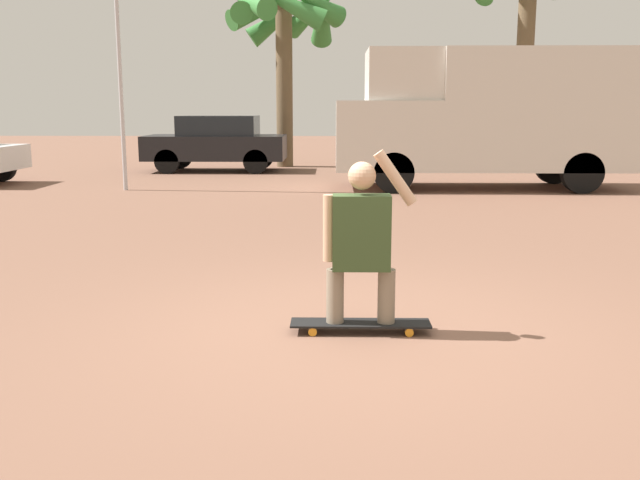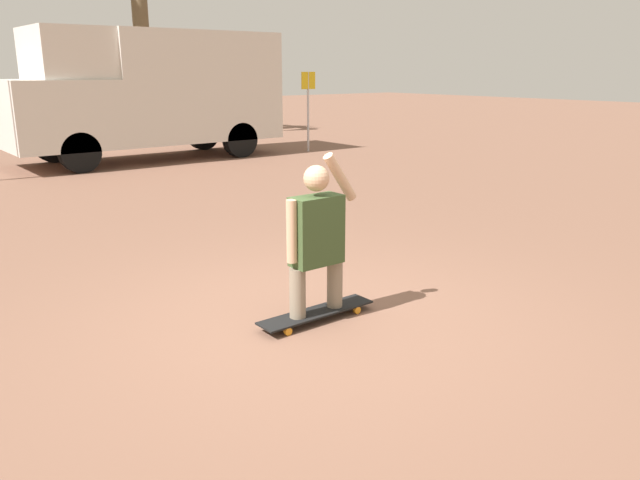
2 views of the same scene
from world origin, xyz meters
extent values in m
plane|color=brown|center=(0.00, 0.00, 0.00)|extent=(80.00, 80.00, 0.00)
cube|color=black|center=(0.04, -0.01, 0.08)|extent=(1.13, 0.25, 0.02)
cylinder|color=orange|center=(-0.34, -0.11, 0.03)|extent=(0.07, 0.03, 0.07)
cylinder|color=orange|center=(-0.34, 0.09, 0.03)|extent=(0.07, 0.03, 0.07)
cylinder|color=orange|center=(0.42, -0.11, 0.03)|extent=(0.07, 0.03, 0.07)
cylinder|color=orange|center=(0.42, 0.09, 0.03)|extent=(0.07, 0.03, 0.07)
cylinder|color=gray|center=(-0.16, -0.01, 0.30)|extent=(0.14, 0.14, 0.44)
cylinder|color=gray|center=(0.25, -0.01, 0.30)|extent=(0.14, 0.14, 0.44)
cube|color=#384C28|center=(0.04, -0.01, 0.82)|extent=(0.46, 0.22, 0.60)
sphere|color=tan|center=(0.04, -0.01, 1.27)|extent=(0.22, 0.22, 0.22)
cylinder|color=tan|center=(-0.22, -0.01, 0.85)|extent=(0.09, 0.09, 0.53)
cylinder|color=tan|center=(0.30, -0.01, 1.25)|extent=(0.35, 0.09, 0.44)
cylinder|color=black|center=(1.10, 9.54, 0.43)|extent=(0.86, 0.28, 0.86)
cylinder|color=black|center=(1.10, 11.51, 0.43)|extent=(0.86, 0.28, 0.86)
cylinder|color=black|center=(5.06, 9.54, 0.43)|extent=(0.86, 0.28, 0.86)
cylinder|color=black|center=(5.06, 11.51, 0.43)|extent=(0.86, 0.28, 0.86)
cube|color=silver|center=(1.00, 10.52, 1.18)|extent=(2.24, 2.24, 1.49)
cube|color=black|center=(0.55, 10.52, 1.48)|extent=(0.04, 1.91, 0.75)
cube|color=silver|center=(4.20, 10.52, 1.73)|extent=(4.16, 2.24, 2.59)
cube|color=silver|center=(1.34, 10.52, 2.47)|extent=(1.57, 2.06, 1.09)
cylinder|color=brown|center=(5.42, 16.02, 2.94)|extent=(0.50, 0.50, 5.88)
cylinder|color=#B7B7BC|center=(7.10, 9.40, 1.04)|extent=(0.06, 0.06, 2.08)
cube|color=gold|center=(7.10, 9.38, 1.86)|extent=(0.44, 0.02, 0.44)
camera|label=1|loc=(-0.18, -5.53, 1.79)|focal=40.00mm
camera|label=2|loc=(-3.10, -4.05, 2.14)|focal=35.00mm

